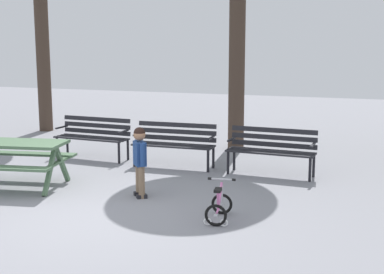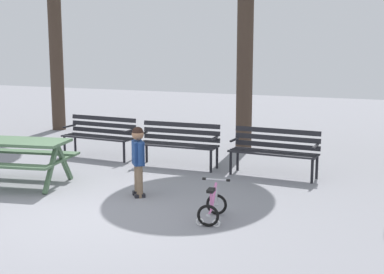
{
  "view_description": "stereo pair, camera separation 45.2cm",
  "coord_description": "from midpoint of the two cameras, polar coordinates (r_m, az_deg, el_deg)",
  "views": [
    {
      "loc": [
        3.81,
        -6.39,
        2.39
      ],
      "look_at": [
        0.77,
        1.91,
        0.85
      ],
      "focal_mm": 50.75,
      "sensor_mm": 36.0,
      "label": 1
    },
    {
      "loc": [
        4.23,
        -6.23,
        2.39
      ],
      "look_at": [
        0.77,
        1.91,
        0.85
      ],
      "focal_mm": 50.75,
      "sensor_mm": 36.0,
      "label": 2
    }
  ],
  "objects": [
    {
      "name": "child_standing",
      "position": [
        8.48,
        -7.03,
        -2.0
      ],
      "size": [
        0.3,
        0.34,
        1.11
      ],
      "color": "#7F664C",
      "rests_on": "ground"
    },
    {
      "name": "park_bench_right",
      "position": [
        9.94,
        7.1,
        -1.09
      ],
      "size": [
        1.62,
        0.52,
        0.85
      ],
      "color": "#232328",
      "rests_on": "ground"
    },
    {
      "name": "ground",
      "position": [
        7.85,
        -11.94,
        -8.06
      ],
      "size": [
        36.0,
        36.0,
        0.0
      ],
      "primitive_type": "plane",
      "color": "gray"
    },
    {
      "name": "kids_bicycle",
      "position": [
        7.42,
        1.09,
        -7.27
      ],
      "size": [
        0.43,
        0.6,
        0.54
      ],
      "color": "black",
      "rests_on": "ground"
    },
    {
      "name": "picnic_table",
      "position": [
        9.61,
        -19.77,
        -1.49
      ],
      "size": [
        2.02,
        1.66,
        0.79
      ],
      "color": "#4C6B4C",
      "rests_on": "ground"
    },
    {
      "name": "park_bench_left",
      "position": [
        10.53,
        -3.05,
        -0.42
      ],
      "size": [
        1.61,
        0.51,
        0.85
      ],
      "color": "#232328",
      "rests_on": "ground"
    },
    {
      "name": "park_bench_far_left",
      "position": [
        11.54,
        -11.41,
        0.31
      ],
      "size": [
        1.62,
        0.54,
        0.85
      ],
      "color": "#232328",
      "rests_on": "ground"
    }
  ]
}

